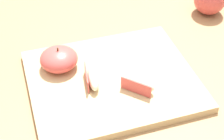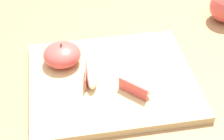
{
  "view_description": "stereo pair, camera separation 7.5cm",
  "coord_description": "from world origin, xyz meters",
  "px_view_note": "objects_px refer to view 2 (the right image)",
  "views": [
    {
      "loc": [
        -0.22,
        -0.53,
        1.28
      ],
      "look_at": [
        -0.05,
        0.01,
        0.79
      ],
      "focal_mm": 59.11,
      "sensor_mm": 36.0,
      "label": 1
    },
    {
      "loc": [
        -0.14,
        -0.55,
        1.28
      ],
      "look_at": [
        -0.05,
        0.01,
        0.79
      ],
      "focal_mm": 59.11,
      "sensor_mm": 36.0,
      "label": 2
    }
  ],
  "objects_px": {
    "apple_half_skin_up": "(62,55)",
    "apple_wedge_back": "(91,75)",
    "apple_wedge_left": "(136,86)",
    "cutting_board": "(112,80)"
  },
  "relations": [
    {
      "from": "apple_half_skin_up",
      "to": "apple_wedge_back",
      "type": "distance_m",
      "value": 0.09
    },
    {
      "from": "cutting_board",
      "to": "apple_half_skin_up",
      "type": "relative_size",
      "value": 4.25
    },
    {
      "from": "apple_wedge_left",
      "to": "apple_wedge_back",
      "type": "distance_m",
      "value": 0.09
    },
    {
      "from": "apple_half_skin_up",
      "to": "apple_wedge_back",
      "type": "bearing_deg",
      "value": -51.03
    },
    {
      "from": "apple_half_skin_up",
      "to": "apple_wedge_back",
      "type": "relative_size",
      "value": 1.14
    },
    {
      "from": "cutting_board",
      "to": "apple_wedge_back",
      "type": "bearing_deg",
      "value": -177.44
    },
    {
      "from": "cutting_board",
      "to": "apple_wedge_back",
      "type": "height_order",
      "value": "apple_wedge_back"
    },
    {
      "from": "apple_wedge_left",
      "to": "apple_wedge_back",
      "type": "height_order",
      "value": "same"
    },
    {
      "from": "cutting_board",
      "to": "apple_wedge_left",
      "type": "bearing_deg",
      "value": -51.84
    },
    {
      "from": "apple_wedge_left",
      "to": "apple_wedge_back",
      "type": "relative_size",
      "value": 0.91
    }
  ]
}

